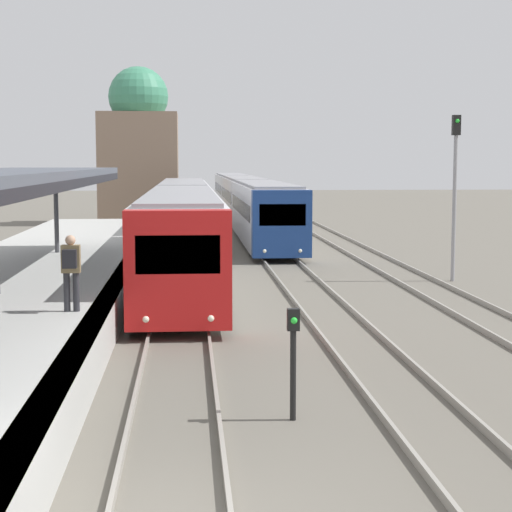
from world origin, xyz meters
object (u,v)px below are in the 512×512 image
object	(u,v)px
train_near	(183,219)
train_far	(244,198)
person_on_platform	(71,267)
signal_post_near	(293,351)
signal_mast_far	(455,179)

from	to	relation	value
train_near	train_far	bearing A→B (deg)	79.52
person_on_platform	signal_post_near	bearing A→B (deg)	-49.78
signal_mast_far	train_far	bearing A→B (deg)	100.45
person_on_platform	train_far	distance (m)	41.35
train_near	train_far	world-z (taller)	train_near
train_far	signal_post_near	distance (m)	45.90
train_near	signal_mast_far	xyz separation A→B (m)	(9.62, -7.65, 1.84)
signal_post_near	person_on_platform	bearing A→B (deg)	130.22
person_on_platform	signal_mast_far	distance (m)	16.28
person_on_platform	signal_mast_far	size ratio (longest dim) A/B	0.28
signal_post_near	signal_mast_far	size ratio (longest dim) A/B	0.32
train_far	signal_post_near	bearing A→B (deg)	-92.72
train_near	signal_post_near	distance (m)	23.70
train_near	train_far	distance (m)	22.61
train_near	signal_post_near	size ratio (longest dim) A/B	18.76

